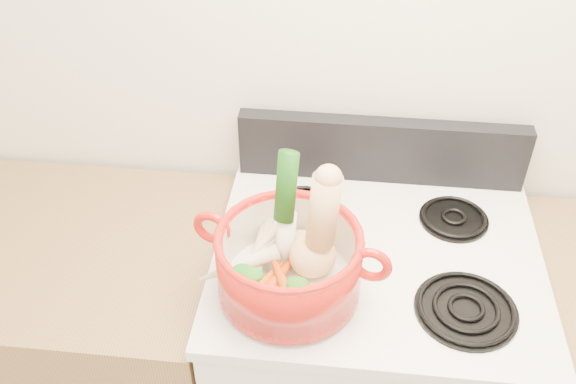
# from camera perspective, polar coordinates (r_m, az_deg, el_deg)

# --- Properties ---
(wall_back) EXTENTS (3.50, 0.02, 2.60)m
(wall_back) POSITION_cam_1_polar(r_m,az_deg,el_deg) (1.64, 9.12, 12.17)
(wall_back) COLOR silver
(wall_back) RESTS_ON floor
(stove_body) EXTENTS (0.76, 0.65, 0.92)m
(stove_body) POSITION_cam_1_polar(r_m,az_deg,el_deg) (1.93, 6.66, -15.87)
(stove_body) COLOR white
(stove_body) RESTS_ON floor
(cooktop) EXTENTS (0.78, 0.67, 0.03)m
(cooktop) POSITION_cam_1_polar(r_m,az_deg,el_deg) (1.56, 7.93, -5.77)
(cooktop) COLOR silver
(cooktop) RESTS_ON stove_body
(control_backsplash) EXTENTS (0.76, 0.05, 0.18)m
(control_backsplash) POSITION_cam_1_polar(r_m,az_deg,el_deg) (1.73, 8.28, 3.71)
(control_backsplash) COLOR black
(control_backsplash) RESTS_ON cooktop
(counter_left) EXTENTS (1.36, 0.65, 0.90)m
(counter_left) POSITION_cam_1_polar(r_m,az_deg,el_deg) (2.17, -23.64, -12.23)
(counter_left) COLOR olive
(counter_left) RESTS_ON floor
(burner_front_left) EXTENTS (0.22, 0.22, 0.02)m
(burner_front_left) POSITION_cam_1_polar(r_m,az_deg,el_deg) (1.44, 0.32, -9.03)
(burner_front_left) COLOR black
(burner_front_left) RESTS_ON cooktop
(burner_front_right) EXTENTS (0.22, 0.22, 0.02)m
(burner_front_right) POSITION_cam_1_polar(r_m,az_deg,el_deg) (1.46, 15.55, -9.94)
(burner_front_right) COLOR black
(burner_front_right) RESTS_ON cooktop
(burner_back_left) EXTENTS (0.17, 0.17, 0.02)m
(burner_back_left) POSITION_cam_1_polar(r_m,az_deg,el_deg) (1.65, 1.44, -1.31)
(burner_back_left) COLOR black
(burner_back_left) RESTS_ON cooktop
(burner_back_right) EXTENTS (0.17, 0.17, 0.02)m
(burner_back_right) POSITION_cam_1_polar(r_m,az_deg,el_deg) (1.67, 14.53, -2.21)
(burner_back_right) COLOR black
(burner_back_right) RESTS_ON cooktop
(dutch_oven) EXTENTS (0.37, 0.37, 0.15)m
(dutch_oven) POSITION_cam_1_polar(r_m,az_deg,el_deg) (1.38, 0.09, -6.35)
(dutch_oven) COLOR red
(dutch_oven) RESTS_ON burner_front_left
(pot_handle_left) EXTENTS (0.09, 0.04, 0.09)m
(pot_handle_left) POSITION_cam_1_polar(r_m,az_deg,el_deg) (1.39, -6.78, -3.15)
(pot_handle_left) COLOR red
(pot_handle_left) RESTS_ON dutch_oven
(pot_handle_right) EXTENTS (0.09, 0.04, 0.09)m
(pot_handle_right) POSITION_cam_1_polar(r_m,az_deg,el_deg) (1.31, 7.43, -6.43)
(pot_handle_right) COLOR red
(pot_handle_right) RESTS_ON dutch_oven
(squash) EXTENTS (0.16, 0.15, 0.27)m
(squash) POSITION_cam_1_polar(r_m,az_deg,el_deg) (1.34, 2.31, -3.07)
(squash) COLOR #E2AD74
(squash) RESTS_ON dutch_oven
(leek) EXTENTS (0.07, 0.11, 0.30)m
(leek) POSITION_cam_1_polar(r_m,az_deg,el_deg) (1.35, -0.23, -1.77)
(leek) COLOR white
(leek) RESTS_ON dutch_oven
(ginger) EXTENTS (0.09, 0.07, 0.04)m
(ginger) POSITION_cam_1_polar(r_m,az_deg,el_deg) (1.46, 1.53, -4.44)
(ginger) COLOR tan
(ginger) RESTS_ON dutch_oven
(parsnip_0) EXTENTS (0.09, 0.25, 0.07)m
(parsnip_0) POSITION_cam_1_polar(r_m,az_deg,el_deg) (1.41, -2.99, -6.41)
(parsnip_0) COLOR #EFE6C2
(parsnip_0) RESTS_ON dutch_oven
(parsnip_1) EXTENTS (0.10, 0.19, 0.06)m
(parsnip_1) POSITION_cam_1_polar(r_m,az_deg,el_deg) (1.41, -3.21, -6.51)
(parsnip_1) COLOR #EEE3C2
(parsnip_1) RESTS_ON dutch_oven
(parsnip_2) EXTENTS (0.06, 0.20, 0.06)m
(parsnip_2) POSITION_cam_1_polar(r_m,az_deg,el_deg) (1.43, -2.14, -4.94)
(parsnip_2) COLOR beige
(parsnip_2) RESTS_ON dutch_oven
(parsnip_3) EXTENTS (0.18, 0.11, 0.05)m
(parsnip_3) POSITION_cam_1_polar(r_m,az_deg,el_deg) (1.39, -4.40, -6.44)
(parsnip_3) COLOR beige
(parsnip_3) RESTS_ON dutch_oven
(parsnip_4) EXTENTS (0.12, 0.18, 0.05)m
(parsnip_4) POSITION_cam_1_polar(r_m,az_deg,el_deg) (1.43, -2.13, -4.41)
(parsnip_4) COLOR beige
(parsnip_4) RESTS_ON dutch_oven
(carrot_0) EXTENTS (0.11, 0.18, 0.05)m
(carrot_0) POSITION_cam_1_polar(r_m,az_deg,el_deg) (1.38, -1.03, -7.91)
(carrot_0) COLOR #C53B09
(carrot_0) RESTS_ON dutch_oven
(carrot_1) EXTENTS (0.10, 0.15, 0.05)m
(carrot_1) POSITION_cam_1_polar(r_m,az_deg,el_deg) (1.36, -2.38, -8.32)
(carrot_1) COLOR #C84F0A
(carrot_1) RESTS_ON dutch_oven
(carrot_2) EXTENTS (0.11, 0.18, 0.05)m
(carrot_2) POSITION_cam_1_polar(r_m,az_deg,el_deg) (1.36, -0.50, -8.00)
(carrot_2) COLOR #C94A0A
(carrot_2) RESTS_ON dutch_oven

